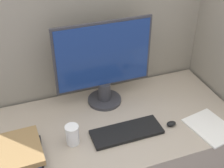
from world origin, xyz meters
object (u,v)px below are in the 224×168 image
(monitor, at_px, (104,65))
(keyboard, at_px, (127,132))
(coffee_cup, at_px, (72,135))
(mouse, at_px, (171,124))
(book_stack, at_px, (19,155))

(monitor, bearing_deg, keyboard, -86.41)
(keyboard, bearing_deg, coffee_cup, 174.17)
(monitor, distance_m, coffee_cup, 0.46)
(mouse, height_order, coffee_cup, coffee_cup)
(monitor, relative_size, keyboard, 1.48)
(keyboard, relative_size, mouse, 6.96)
(mouse, relative_size, coffee_cup, 0.49)
(monitor, height_order, book_stack, monitor)
(mouse, relative_size, book_stack, 0.19)
(monitor, bearing_deg, coffee_cup, -133.49)
(coffee_cup, bearing_deg, keyboard, -5.83)
(monitor, distance_m, mouse, 0.52)
(monitor, distance_m, book_stack, 0.69)
(keyboard, xyz_separation_m, book_stack, (-0.59, -0.00, 0.03))
(coffee_cup, bearing_deg, mouse, -6.03)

